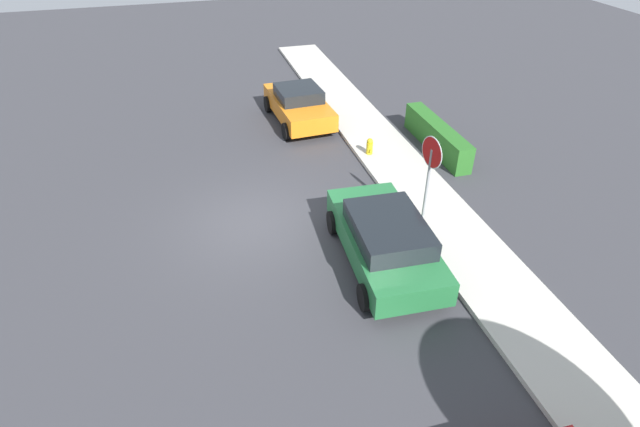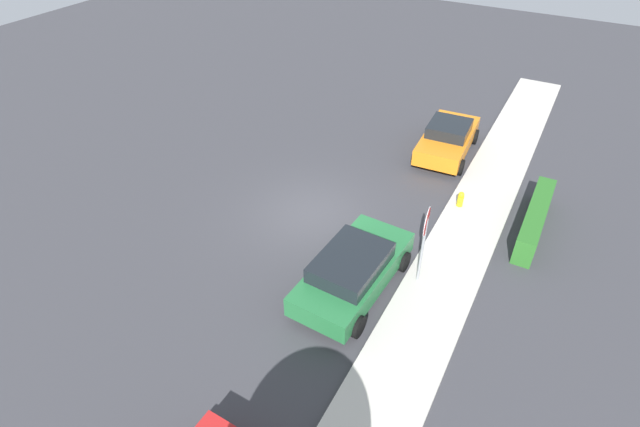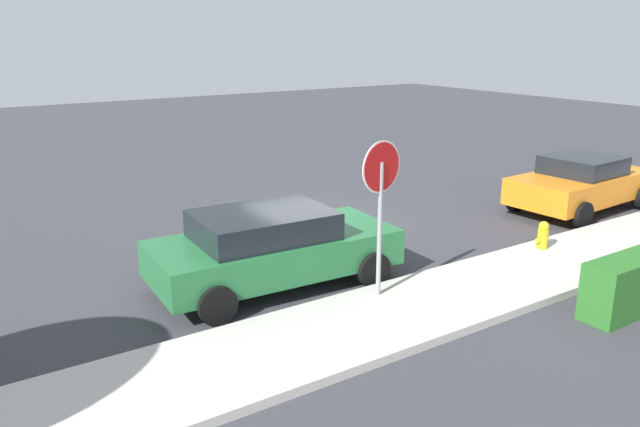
{
  "view_description": "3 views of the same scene",
  "coord_description": "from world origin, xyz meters",
  "px_view_note": "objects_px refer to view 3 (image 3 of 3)",
  "views": [
    {
      "loc": [
        11.58,
        -1.37,
        8.27
      ],
      "look_at": [
        1.78,
        1.43,
        1.24
      ],
      "focal_mm": 28.0,
      "sensor_mm": 36.0,
      "label": 1
    },
    {
      "loc": [
        12.21,
        7.05,
        10.74
      ],
      "look_at": [
        1.11,
        0.97,
        1.1
      ],
      "focal_mm": 28.0,
      "sensor_mm": 36.0,
      "label": 2
    },
    {
      "loc": [
        7.68,
        12.07,
        4.42
      ],
      "look_at": [
        0.68,
        1.52,
        0.72
      ],
      "focal_mm": 35.0,
      "sensor_mm": 36.0,
      "label": 3
    }
  ],
  "objects_px": {
    "stop_sign": "(381,192)",
    "fire_hydrant": "(543,238)",
    "parked_car_green": "(272,247)",
    "parked_car_orange": "(581,183)"
  },
  "relations": [
    {
      "from": "stop_sign",
      "to": "fire_hydrant",
      "type": "distance_m",
      "value": 4.55
    },
    {
      "from": "stop_sign",
      "to": "fire_hydrant",
      "type": "relative_size",
      "value": 3.87
    },
    {
      "from": "stop_sign",
      "to": "parked_car_green",
      "type": "bearing_deg",
      "value": -54.75
    },
    {
      "from": "parked_car_orange",
      "to": "fire_hydrant",
      "type": "bearing_deg",
      "value": 24.39
    },
    {
      "from": "parked_car_green",
      "to": "parked_car_orange",
      "type": "xyz_separation_m",
      "value": [
        -9.0,
        0.02,
        -0.03
      ]
    },
    {
      "from": "fire_hydrant",
      "to": "parked_car_green",
      "type": "bearing_deg",
      "value": -16.89
    },
    {
      "from": "parked_car_green",
      "to": "fire_hydrant",
      "type": "xyz_separation_m",
      "value": [
        -5.41,
        1.64,
        -0.38
      ]
    },
    {
      "from": "stop_sign",
      "to": "fire_hydrant",
      "type": "bearing_deg",
      "value": 179.57
    },
    {
      "from": "stop_sign",
      "to": "parked_car_orange",
      "type": "height_order",
      "value": "stop_sign"
    },
    {
      "from": "parked_car_green",
      "to": "stop_sign",
      "type": "bearing_deg",
      "value": 125.25
    }
  ]
}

